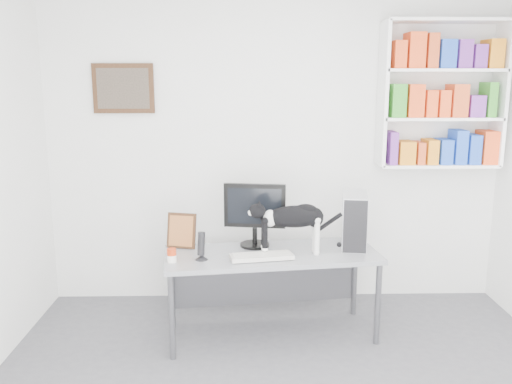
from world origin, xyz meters
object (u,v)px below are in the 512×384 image
keyboard (262,256)px  desk (271,294)px  speaker (201,245)px  cat (292,229)px  monitor (255,215)px  leaning_print (181,230)px  soup_can (172,255)px  pc_tower (354,220)px  bookshelf (442,95)px

keyboard → desk: bearing=51.3°
speaker → cat: (0.68, 0.12, 0.09)m
desk → monitor: monitor is taller
desk → monitor: bearing=119.8°
speaker → leaning_print: bearing=138.0°
monitor → soup_can: bearing=-140.2°
pc_tower → soup_can: 1.46m
speaker → monitor: bearing=56.4°
speaker → soup_can: bearing=-150.9°
speaker → soup_can: size_ratio=2.19×
pc_tower → keyboard: bearing=-147.7°
leaning_print → soup_can: leaning_print is taller
desk → cat: bearing=-19.5°
keyboard → soup_can: bearing=175.4°
keyboard → leaning_print: (-0.62, 0.29, 0.13)m
pc_tower → speaker: 1.23m
pc_tower → cat: pc_tower is taller
bookshelf → monitor: 1.90m
bookshelf → soup_can: bearing=-158.9°
bookshelf → pc_tower: (-0.80, -0.48, -0.96)m
soup_can → leaning_print: bearing=84.2°
desk → leaning_print: 0.86m
speaker → bookshelf: bearing=39.4°
desk → speaker: bearing=-170.5°
desk → speaker: size_ratio=7.43×
keyboard → cat: bearing=15.5°
pc_tower → cat: size_ratio=0.66×
pc_tower → bookshelf: bearing=40.0°
cat → desk: bearing=164.9°
keyboard → pc_tower: bearing=13.4°
monitor → soup_can: monitor is taller
bookshelf → speaker: (-1.99, -0.80, -1.06)m
desk → keyboard: size_ratio=3.51×
leaning_print → cat: bearing=2.1°
keyboard → soup_can: size_ratio=4.64×
desk → monitor: (-0.12, 0.17, 0.60)m
monitor → cat: bearing=-26.6°
keyboard → cat: (0.24, 0.11, 0.18)m
pc_tower → speaker: size_ratio=1.92×
keyboard → pc_tower: 0.83m
bookshelf → monitor: bearing=-163.2°
monitor → speaker: bearing=-132.2°
soup_can → cat: cat is taller
monitor → speaker: (-0.40, -0.32, -0.15)m
bookshelf → soup_can: size_ratio=12.44×
speaker → leaning_print: 0.35m
bookshelf → desk: size_ratio=0.76×
soup_can → bookshelf: bearing=21.1°
bookshelf → pc_tower: bearing=-149.3°
keyboard → speaker: (-0.44, -0.01, 0.09)m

